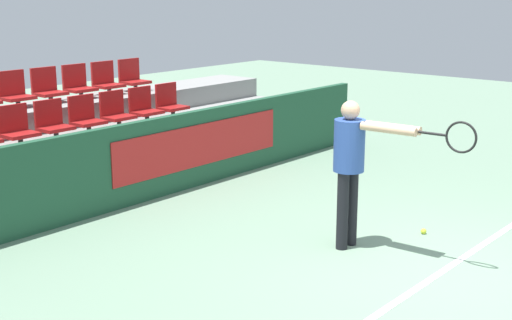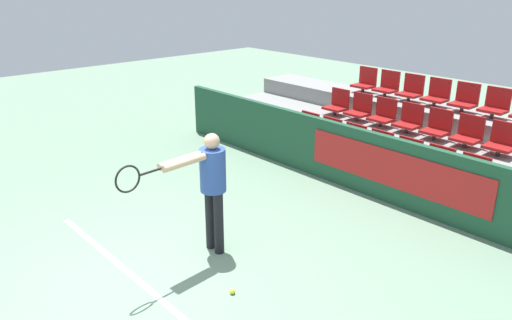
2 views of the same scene
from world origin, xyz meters
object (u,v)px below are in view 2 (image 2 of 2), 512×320
(stadium_chair_1, at_px, (329,134))
(stadium_chair_18, at_px, (465,100))
(stadium_chair_12, at_px, (468,134))
(stadium_chair_19, at_px, (495,105))
(stadium_chair_5, at_px, (438,165))
(stadium_chair_14, at_px, (365,82))
(stadium_chair_6, at_px, (472,175))
(stadium_chair_15, at_px, (387,86))
(stadium_chair_0, at_px, (307,128))
(stadium_chair_2, at_px, (353,141))
(stadium_chair_8, at_px, (359,109))
(stadium_chair_7, at_px, (337,104))
(tennis_ball, at_px, (232,292))
(stadium_chair_4, at_px, (407,157))
(stadium_chair_16, at_px, (411,90))
(stadium_chair_9, at_px, (383,114))
(stadium_chair_3, at_px, (378,148))
(tennis_player, at_px, (209,181))
(stadium_chair_11, at_px, (437,127))
(stadium_chair_17, at_px, (437,95))
(stadium_chair_10, at_px, (409,120))
(stadium_chair_13, at_px, (502,141))

(stadium_chair_1, xyz_separation_m, stadium_chair_18, (1.74, 1.89, 0.70))
(stadium_chair_12, distance_m, stadium_chair_19, 1.01)
(stadium_chair_5, height_order, stadium_chair_14, stadium_chair_14)
(stadium_chair_14, height_order, stadium_chair_18, same)
(stadium_chair_6, xyz_separation_m, stadium_chair_15, (-2.90, 1.89, 0.70))
(stadium_chair_0, relative_size, stadium_chair_2, 1.00)
(stadium_chair_8, bearing_deg, stadium_chair_5, -22.18)
(stadium_chair_1, distance_m, stadium_chair_19, 3.07)
(stadium_chair_7, relative_size, tennis_ball, 8.40)
(stadium_chair_12, relative_size, tennis_ball, 8.40)
(stadium_chair_0, relative_size, stadium_chair_4, 1.00)
(stadium_chair_4, bearing_deg, stadium_chair_16, 121.51)
(stadium_chair_9, bearing_deg, stadium_chair_6, -22.18)
(stadium_chair_3, bearing_deg, stadium_chair_9, 121.51)
(stadium_chair_7, relative_size, stadium_chair_19, 1.00)
(tennis_player, bearing_deg, stadium_chair_2, 94.95)
(stadium_chair_9, bearing_deg, stadium_chair_8, 180.00)
(stadium_chair_0, xyz_separation_m, stadium_chair_11, (2.32, 0.95, 0.35))
(stadium_chair_0, relative_size, stadium_chair_16, 1.00)
(stadium_chair_17, distance_m, stadium_chair_19, 1.16)
(stadium_chair_8, distance_m, stadium_chair_10, 1.16)
(stadium_chair_16, bearing_deg, stadium_chair_15, 180.00)
(stadium_chair_10, relative_size, stadium_chair_19, 1.00)
(stadium_chair_4, xyz_separation_m, stadium_chair_13, (1.16, 0.95, 0.35))
(stadium_chair_15, bearing_deg, stadium_chair_14, 180.00)
(stadium_chair_9, bearing_deg, stadium_chair_10, 0.00)
(stadium_chair_8, xyz_separation_m, stadium_chair_18, (1.74, 0.95, 0.35))
(stadium_chair_15, bearing_deg, stadium_chair_13, -18.07)
(stadium_chair_9, bearing_deg, stadium_chair_4, -39.20)
(stadium_chair_1, xyz_separation_m, stadium_chair_3, (1.16, 0.00, 0.00))
(stadium_chair_3, height_order, stadium_chair_17, stadium_chair_17)
(stadium_chair_6, height_order, stadium_chair_18, stadium_chair_18)
(stadium_chair_0, bearing_deg, stadium_chair_17, 47.40)
(stadium_chair_9, bearing_deg, stadium_chair_16, 90.00)
(stadium_chair_12, bearing_deg, stadium_chair_19, 90.00)
(stadium_chair_17, xyz_separation_m, tennis_ball, (0.96, -6.12, -1.26))
(stadium_chair_9, bearing_deg, stadium_chair_5, -28.53)
(stadium_chair_12, height_order, tennis_player, tennis_player)
(stadium_chair_0, relative_size, stadium_chair_3, 1.00)
(stadium_chair_5, relative_size, tennis_player, 0.33)
(stadium_chair_14, distance_m, tennis_ball, 6.81)
(stadium_chair_17, height_order, stadium_chair_19, same)
(stadium_chair_2, bearing_deg, stadium_chair_12, 28.53)
(tennis_ball, bearing_deg, stadium_chair_19, 88.15)
(stadium_chair_12, bearing_deg, stadium_chair_8, 180.00)
(stadium_chair_17, bearing_deg, stadium_chair_14, 180.00)
(stadium_chair_1, relative_size, stadium_chair_2, 1.00)
(stadium_chair_2, height_order, tennis_player, tennis_player)
(stadium_chair_0, height_order, stadium_chair_11, stadium_chair_11)
(tennis_player, xyz_separation_m, tennis_ball, (0.94, -0.41, -1.01))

